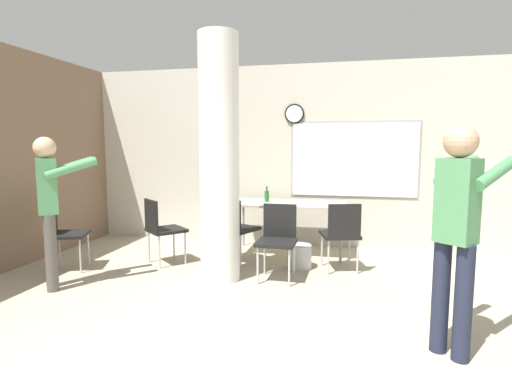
{
  "coord_description": "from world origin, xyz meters",
  "views": [
    {
      "loc": [
        0.62,
        -1.22,
        1.55
      ],
      "look_at": [
        -0.29,
        2.89,
        1.07
      ],
      "focal_mm": 28.0,
      "sensor_mm": 36.0,
      "label": 1
    }
  ],
  "objects_px": {
    "chair_near_pillar": "(161,226)",
    "chair_table_front": "(278,236)",
    "bottle_on_table": "(267,196)",
    "chair_table_right": "(341,231)",
    "person_playing_side": "(458,223)",
    "folding_table": "(288,206)",
    "person_watching_back": "(51,201)",
    "chair_by_left_wall": "(62,230)",
    "chair_table_left": "(235,225)"
  },
  "relations": [
    {
      "from": "chair_by_left_wall",
      "to": "person_watching_back",
      "type": "height_order",
      "value": "person_watching_back"
    },
    {
      "from": "bottle_on_table",
      "to": "chair_table_front",
      "type": "distance_m",
      "value": 1.25
    },
    {
      "from": "chair_table_front",
      "to": "person_watching_back",
      "type": "distance_m",
      "value": 2.53
    },
    {
      "from": "chair_table_right",
      "to": "chair_table_left",
      "type": "xyz_separation_m",
      "value": [
        -1.38,
        0.09,
        0.0
      ]
    },
    {
      "from": "bottle_on_table",
      "to": "person_watching_back",
      "type": "relative_size",
      "value": 0.14
    },
    {
      "from": "chair_by_left_wall",
      "to": "chair_near_pillar",
      "type": "xyz_separation_m",
      "value": [
        1.11,
        0.49,
        0.0
      ]
    },
    {
      "from": "bottle_on_table",
      "to": "chair_by_left_wall",
      "type": "xyz_separation_m",
      "value": [
        -2.34,
        -1.4,
        -0.32
      ]
    },
    {
      "from": "bottle_on_table",
      "to": "chair_by_left_wall",
      "type": "relative_size",
      "value": 0.26
    },
    {
      "from": "chair_table_right",
      "to": "chair_table_left",
      "type": "relative_size",
      "value": 1.0
    },
    {
      "from": "chair_table_right",
      "to": "chair_table_left",
      "type": "height_order",
      "value": "same"
    },
    {
      "from": "person_playing_side",
      "to": "person_watching_back",
      "type": "height_order",
      "value": "person_playing_side"
    },
    {
      "from": "bottle_on_table",
      "to": "chair_near_pillar",
      "type": "height_order",
      "value": "bottle_on_table"
    },
    {
      "from": "folding_table",
      "to": "person_watching_back",
      "type": "distance_m",
      "value": 3.04
    },
    {
      "from": "chair_table_right",
      "to": "person_playing_side",
      "type": "xyz_separation_m",
      "value": [
        0.83,
        -1.86,
        0.49
      ]
    },
    {
      "from": "chair_by_left_wall",
      "to": "person_watching_back",
      "type": "bearing_deg",
      "value": -59.0
    },
    {
      "from": "chair_near_pillar",
      "to": "person_playing_side",
      "type": "height_order",
      "value": "person_playing_side"
    },
    {
      "from": "bottle_on_table",
      "to": "chair_table_left",
      "type": "height_order",
      "value": "bottle_on_table"
    },
    {
      "from": "chair_table_right",
      "to": "chair_table_front",
      "type": "bearing_deg",
      "value": -149.77
    },
    {
      "from": "person_playing_side",
      "to": "folding_table",
      "type": "bearing_deg",
      "value": 121.9
    },
    {
      "from": "chair_near_pillar",
      "to": "chair_table_left",
      "type": "bearing_deg",
      "value": 16.18
    },
    {
      "from": "folding_table",
      "to": "chair_near_pillar",
      "type": "relative_size",
      "value": 1.86
    },
    {
      "from": "chair_by_left_wall",
      "to": "person_watching_back",
      "type": "distance_m",
      "value": 0.85
    },
    {
      "from": "person_playing_side",
      "to": "chair_by_left_wall",
      "type": "bearing_deg",
      "value": 164.47
    },
    {
      "from": "chair_table_right",
      "to": "person_watching_back",
      "type": "xyz_separation_m",
      "value": [
        -3.06,
        -1.28,
        0.46
      ]
    },
    {
      "from": "chair_table_left",
      "to": "chair_by_left_wall",
      "type": "bearing_deg",
      "value": -159.49
    },
    {
      "from": "chair_table_right",
      "to": "person_watching_back",
      "type": "distance_m",
      "value": 3.34
    },
    {
      "from": "chair_table_right",
      "to": "chair_near_pillar",
      "type": "bearing_deg",
      "value": -175.5
    },
    {
      "from": "bottle_on_table",
      "to": "chair_table_front",
      "type": "height_order",
      "value": "bottle_on_table"
    },
    {
      "from": "chair_near_pillar",
      "to": "chair_by_left_wall",
      "type": "bearing_deg",
      "value": -156.02
    },
    {
      "from": "bottle_on_table",
      "to": "chair_near_pillar",
      "type": "distance_m",
      "value": 1.57
    },
    {
      "from": "chair_table_right",
      "to": "folding_table",
      "type": "bearing_deg",
      "value": 137.47
    },
    {
      "from": "chair_table_right",
      "to": "person_playing_side",
      "type": "distance_m",
      "value": 2.09
    },
    {
      "from": "chair_table_front",
      "to": "person_playing_side",
      "type": "xyz_separation_m",
      "value": [
        1.56,
        -1.43,
        0.49
      ]
    },
    {
      "from": "bottle_on_table",
      "to": "chair_table_left",
      "type": "xyz_separation_m",
      "value": [
        -0.3,
        -0.64,
        -0.32
      ]
    },
    {
      "from": "chair_near_pillar",
      "to": "chair_table_front",
      "type": "distance_m",
      "value": 1.61
    },
    {
      "from": "chair_near_pillar",
      "to": "bottle_on_table",
      "type": "bearing_deg",
      "value": 36.39
    },
    {
      "from": "chair_near_pillar",
      "to": "folding_table",
      "type": "bearing_deg",
      "value": 29.25
    },
    {
      "from": "folding_table",
      "to": "chair_table_right",
      "type": "distance_m",
      "value": 1.04
    },
    {
      "from": "chair_table_right",
      "to": "chair_table_front",
      "type": "relative_size",
      "value": 1.0
    },
    {
      "from": "bottle_on_table",
      "to": "person_playing_side",
      "type": "relative_size",
      "value": 0.13
    },
    {
      "from": "chair_near_pillar",
      "to": "chair_table_front",
      "type": "bearing_deg",
      "value": -8.59
    },
    {
      "from": "chair_table_front",
      "to": "person_playing_side",
      "type": "height_order",
      "value": "person_playing_side"
    },
    {
      "from": "chair_table_front",
      "to": "bottle_on_table",
      "type": "bearing_deg",
      "value": 107.1
    },
    {
      "from": "bottle_on_table",
      "to": "chair_table_right",
      "type": "xyz_separation_m",
      "value": [
        1.08,
        -0.73,
        -0.32
      ]
    },
    {
      "from": "chair_table_front",
      "to": "person_watching_back",
      "type": "bearing_deg",
      "value": -159.77
    },
    {
      "from": "folding_table",
      "to": "chair_table_right",
      "type": "height_order",
      "value": "chair_table_right"
    },
    {
      "from": "bottle_on_table",
      "to": "chair_table_front",
      "type": "relative_size",
      "value": 0.26
    },
    {
      "from": "chair_near_pillar",
      "to": "chair_table_left",
      "type": "height_order",
      "value": "same"
    },
    {
      "from": "bottle_on_table",
      "to": "chair_table_front",
      "type": "bearing_deg",
      "value": -72.9
    },
    {
      "from": "bottle_on_table",
      "to": "person_playing_side",
      "type": "height_order",
      "value": "person_playing_side"
    }
  ]
}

